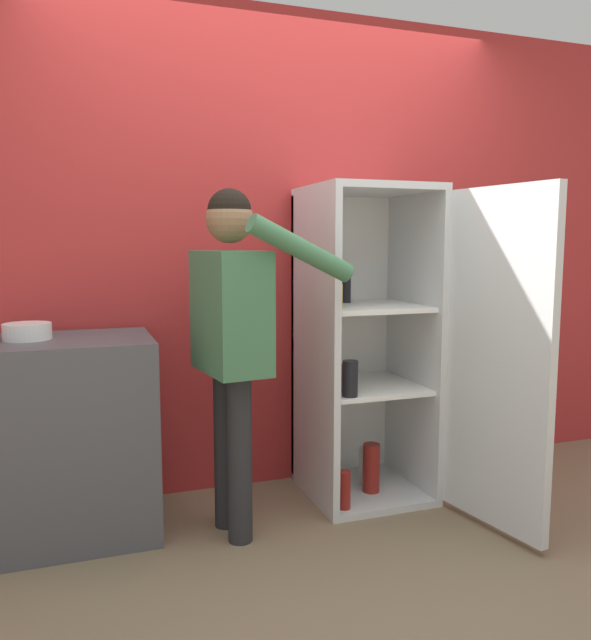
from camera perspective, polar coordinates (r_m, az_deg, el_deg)
ground_plane at (r=2.82m, az=4.63°, el=-20.98°), size 12.00×12.00×0.00m
wall_back at (r=3.41m, az=-1.88°, el=6.21°), size 7.00×0.06×2.55m
refrigerator at (r=3.22m, az=8.33°, el=-2.60°), size 0.74×1.20×1.61m
person at (r=2.77m, az=-5.77°, el=-0.08°), size 0.66×0.56×1.56m
counter at (r=3.04m, az=-19.57°, el=-10.05°), size 0.70×0.58×0.90m
bowl at (r=2.97m, az=-23.33°, el=-0.97°), size 0.20×0.20×0.07m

